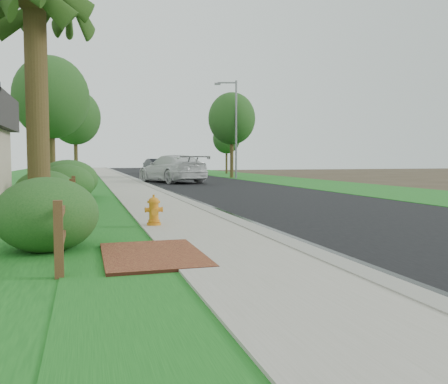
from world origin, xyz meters
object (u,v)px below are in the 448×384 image
object	(u,v)px
fire_hydrant	(154,211)
streetlight	(234,124)
white_suv	(172,169)
dark_car_mid	(192,168)
ranch_fence	(73,193)

from	to	relation	value
fire_hydrant	streetlight	world-z (taller)	streetlight
fire_hydrant	white_suv	distance (m)	21.96
dark_car_mid	streetlight	size ratio (longest dim) A/B	0.51
dark_car_mid	streetlight	bearing A→B (deg)	86.65
fire_hydrant	streetlight	xyz separation A→B (m)	(10.25, 26.00, 4.10)
streetlight	ranch_fence	bearing A→B (deg)	-118.93
streetlight	white_suv	bearing A→B (deg)	-143.12
fire_hydrant	streetlight	bearing A→B (deg)	68.47
fire_hydrant	ranch_fence	bearing A→B (deg)	115.40
ranch_fence	streetlight	xyz separation A→B (m)	(12.15, 21.99, 3.92)
fire_hydrant	dark_car_mid	xyz separation A→B (m)	(8.90, 36.05, 0.28)
dark_car_mid	streetlight	xyz separation A→B (m)	(1.35, -10.05, 3.82)
white_suv	dark_car_mid	size ratio (longest dim) A/B	1.61
fire_hydrant	streetlight	distance (m)	28.24
white_suv	streetlight	distance (m)	8.26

